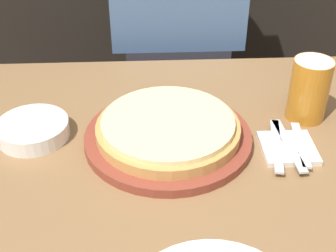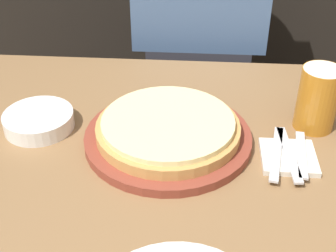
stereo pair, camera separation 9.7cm
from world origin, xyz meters
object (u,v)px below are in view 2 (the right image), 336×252
Objects in this scene: side_bowl at (39,120)px; spoon at (302,154)px; fork at (276,153)px; beer_glass at (318,96)px; dinner_knife at (289,154)px; pizza_on_board at (168,132)px; diner_person at (198,52)px.

side_bowl is 1.00× the size of spoon.
side_bowl is 0.52m from fork.
dinner_knife is (-0.07, -0.12, -0.06)m from beer_glass.
diner_person is (0.06, 0.57, -0.09)m from pizza_on_board.
beer_glass is (0.32, 0.08, 0.05)m from pizza_on_board.
beer_glass is 0.11× the size of diner_person.
diner_person reaches higher than beer_glass.
side_bowl is 0.54m from dinner_knife.
beer_glass is 0.15m from spoon.
dinner_knife is at bearing 0.00° from fork.
beer_glass is at bearing 52.46° from fork.
pizza_on_board is 1.96× the size of fork.
diner_person is at bearing 84.34° from pizza_on_board.
diner_person is (-0.19, 0.62, -0.08)m from dinner_knife.
side_bowl is (-0.29, 0.03, -0.01)m from pizza_on_board.
fork is 1.17× the size of spoon.
spoon is at bearing 0.00° from fork.
beer_glass reaches higher than side_bowl.
pizza_on_board is at bearing 170.03° from dinner_knife.
pizza_on_board is 0.23m from fork.
dinner_knife is 0.65m from diner_person.
spoon is at bearing 0.00° from dinner_knife.
side_bowl is 0.65m from diner_person.
pizza_on_board reaches higher than side_bowl.
fork is at bearing -11.07° from pizza_on_board.
diner_person reaches higher than spoon.
spoon is 0.66m from diner_person.
side_bowl is (-0.61, -0.05, -0.06)m from beer_glass.
dinner_knife is (0.25, -0.04, -0.01)m from pizza_on_board.
fork and spoon have the same top height.
pizza_on_board is 2.30× the size of spoon.
spoon is at bearing -9.07° from pizza_on_board.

